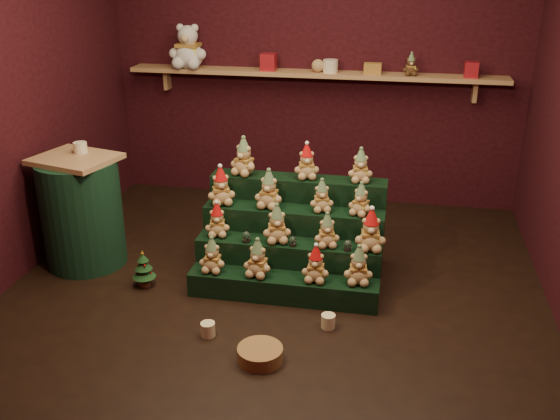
% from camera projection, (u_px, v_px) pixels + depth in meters
% --- Properties ---
extents(ground, '(4.00, 4.00, 0.00)m').
position_uv_depth(ground, '(275.00, 290.00, 4.72)').
color(ground, black).
rests_on(ground, ground).
extents(back_wall, '(4.00, 0.10, 2.80)m').
position_uv_depth(back_wall, '(316.00, 60.00, 6.05)').
color(back_wall, black).
rests_on(back_wall, ground).
extents(front_wall, '(4.00, 0.10, 2.80)m').
position_uv_depth(front_wall, '(165.00, 233.00, 2.33)').
color(front_wall, black).
rests_on(front_wall, ground).
extents(back_shelf, '(3.60, 0.26, 0.24)m').
position_uv_depth(back_shelf, '(313.00, 74.00, 5.93)').
color(back_shelf, '#AA8255').
rests_on(back_shelf, ground).
extents(riser_tier_front, '(1.40, 0.22, 0.18)m').
position_uv_depth(riser_tier_front, '(283.00, 288.00, 4.57)').
color(riser_tier_front, black).
rests_on(riser_tier_front, ground).
extents(riser_tier_midfront, '(1.40, 0.22, 0.36)m').
position_uv_depth(riser_tier_midfront, '(288.00, 263.00, 4.74)').
color(riser_tier_midfront, black).
rests_on(riser_tier_midfront, ground).
extents(riser_tier_midback, '(1.40, 0.22, 0.54)m').
position_uv_depth(riser_tier_midback, '(293.00, 240.00, 4.90)').
color(riser_tier_midback, black).
rests_on(riser_tier_midback, ground).
extents(riser_tier_back, '(1.40, 0.22, 0.72)m').
position_uv_depth(riser_tier_back, '(298.00, 219.00, 5.07)').
color(riser_tier_back, black).
rests_on(riser_tier_back, ground).
extents(teddy_0, '(0.19, 0.17, 0.27)m').
position_uv_depth(teddy_0, '(212.00, 255.00, 4.58)').
color(teddy_0, tan).
rests_on(teddy_0, riser_tier_front).
extents(teddy_1, '(0.23, 0.21, 0.29)m').
position_uv_depth(teddy_1, '(258.00, 258.00, 4.51)').
color(teddy_1, tan).
rests_on(teddy_1, riser_tier_front).
extents(teddy_2, '(0.20, 0.18, 0.27)m').
position_uv_depth(teddy_2, '(316.00, 264.00, 4.44)').
color(teddy_2, tan).
rests_on(teddy_2, riser_tier_front).
extents(teddy_3, '(0.22, 0.21, 0.29)m').
position_uv_depth(teddy_3, '(359.00, 265.00, 4.41)').
color(teddy_3, tan).
rests_on(teddy_3, riser_tier_front).
extents(teddy_4, '(0.22, 0.21, 0.26)m').
position_uv_depth(teddy_4, '(217.00, 220.00, 4.73)').
color(teddy_4, tan).
rests_on(teddy_4, riser_tier_midfront).
extents(teddy_5, '(0.26, 0.24, 0.29)m').
position_uv_depth(teddy_5, '(277.00, 223.00, 4.63)').
color(teddy_5, tan).
rests_on(teddy_5, riser_tier_midfront).
extents(teddy_6, '(0.22, 0.21, 0.26)m').
position_uv_depth(teddy_6, '(327.00, 230.00, 4.56)').
color(teddy_6, tan).
rests_on(teddy_6, riser_tier_midfront).
extents(teddy_7, '(0.24, 0.22, 0.31)m').
position_uv_depth(teddy_7, '(371.00, 230.00, 4.49)').
color(teddy_7, tan).
rests_on(teddy_7, riser_tier_midfront).
extents(teddy_8, '(0.28, 0.26, 0.30)m').
position_uv_depth(teddy_8, '(221.00, 186.00, 4.84)').
color(teddy_8, tan).
rests_on(teddy_8, riser_tier_midback).
extents(teddy_9, '(0.23, 0.21, 0.30)m').
position_uv_depth(teddy_9, '(269.00, 189.00, 4.77)').
color(teddy_9, tan).
rests_on(teddy_9, riser_tier_midback).
extents(teddy_10, '(0.22, 0.20, 0.25)m').
position_uv_depth(teddy_10, '(322.00, 196.00, 4.72)').
color(teddy_10, tan).
rests_on(teddy_10, riser_tier_midback).
extents(teddy_11, '(0.23, 0.22, 0.25)m').
position_uv_depth(teddy_11, '(361.00, 199.00, 4.65)').
color(teddy_11, tan).
rests_on(teddy_11, riser_tier_midback).
extents(teddy_12, '(0.27, 0.25, 0.30)m').
position_uv_depth(teddy_12, '(244.00, 156.00, 4.94)').
color(teddy_12, tan).
rests_on(teddy_12, riser_tier_back).
extents(teddy_13, '(0.23, 0.22, 0.27)m').
position_uv_depth(teddy_13, '(307.00, 161.00, 4.87)').
color(teddy_13, tan).
rests_on(teddy_13, riser_tier_back).
extents(teddy_14, '(0.21, 0.20, 0.26)m').
position_uv_depth(teddy_14, '(361.00, 165.00, 4.79)').
color(teddy_14, tan).
rests_on(teddy_14, riser_tier_back).
extents(snow_globe_a, '(0.06, 0.06, 0.09)m').
position_uv_depth(snow_globe_a, '(246.00, 237.00, 4.65)').
color(snow_globe_a, black).
rests_on(snow_globe_a, riser_tier_midfront).
extents(snow_globe_b, '(0.06, 0.06, 0.08)m').
position_uv_depth(snow_globe_b, '(293.00, 241.00, 4.59)').
color(snow_globe_b, black).
rests_on(snow_globe_b, riser_tier_midfront).
extents(snow_globe_c, '(0.06, 0.06, 0.08)m').
position_uv_depth(snow_globe_c, '(348.00, 245.00, 4.52)').
color(snow_globe_c, black).
rests_on(snow_globe_c, riser_tier_midfront).
extents(side_table, '(0.70, 0.63, 0.91)m').
position_uv_depth(side_table, '(82.00, 212.00, 4.98)').
color(side_table, '#AA8255').
rests_on(side_table, ground).
extents(table_ornament, '(0.11, 0.11, 0.08)m').
position_uv_depth(table_ornament, '(80.00, 148.00, 4.88)').
color(table_ornament, beige).
rests_on(table_ornament, side_table).
extents(mini_christmas_tree, '(0.18, 0.18, 0.30)m').
position_uv_depth(mini_christmas_tree, '(144.00, 269.00, 4.73)').
color(mini_christmas_tree, '#4C271B').
rests_on(mini_christmas_tree, ground).
extents(mug_left, '(0.10, 0.10, 0.10)m').
position_uv_depth(mug_left, '(208.00, 329.00, 4.15)').
color(mug_left, beige).
rests_on(mug_left, ground).
extents(mug_right, '(0.10, 0.10, 0.10)m').
position_uv_depth(mug_right, '(328.00, 321.00, 4.24)').
color(mug_right, beige).
rests_on(mug_right, ground).
extents(wicker_basket, '(0.33, 0.33, 0.09)m').
position_uv_depth(wicker_basket, '(260.00, 354.00, 3.90)').
color(wicker_basket, olive).
rests_on(wicker_basket, ground).
extents(white_bear, '(0.38, 0.34, 0.52)m').
position_uv_depth(white_bear, '(188.00, 40.00, 6.00)').
color(white_bear, silver).
rests_on(white_bear, back_shelf).
extents(brown_bear, '(0.16, 0.15, 0.20)m').
position_uv_depth(brown_bear, '(411.00, 64.00, 5.69)').
color(brown_bear, '#483018').
rests_on(brown_bear, back_shelf).
extents(gift_tin_red_a, '(0.14, 0.14, 0.16)m').
position_uv_depth(gift_tin_red_a, '(269.00, 62.00, 5.94)').
color(gift_tin_red_a, '#AE1A24').
rests_on(gift_tin_red_a, back_shelf).
extents(gift_tin_cream, '(0.14, 0.14, 0.12)m').
position_uv_depth(gift_tin_cream, '(330.00, 66.00, 5.84)').
color(gift_tin_cream, beige).
rests_on(gift_tin_cream, back_shelf).
extents(gift_tin_red_b, '(0.12, 0.12, 0.14)m').
position_uv_depth(gift_tin_red_b, '(471.00, 70.00, 5.62)').
color(gift_tin_red_b, '#AE1A24').
rests_on(gift_tin_red_b, back_shelf).
extents(shelf_plush_ball, '(0.12, 0.12, 0.12)m').
position_uv_depth(shelf_plush_ball, '(318.00, 66.00, 5.86)').
color(shelf_plush_ball, tan).
rests_on(shelf_plush_ball, back_shelf).
extents(scarf_gift_box, '(0.16, 0.10, 0.10)m').
position_uv_depth(scarf_gift_box, '(373.00, 69.00, 5.78)').
color(scarf_gift_box, orange).
rests_on(scarf_gift_box, back_shelf).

